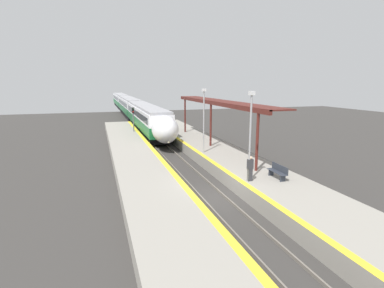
{
  "coord_description": "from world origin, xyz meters",
  "views": [
    {
      "loc": [
        -6.47,
        -16.33,
        6.96
      ],
      "look_at": [
        0.57,
        6.0,
        2.18
      ],
      "focal_mm": 28.0,
      "sensor_mm": 36.0,
      "label": 1
    }
  ],
  "objects": [
    {
      "name": "lamppost_mid",
      "position": [
        2.26,
        7.98,
        4.12
      ],
      "size": [
        0.36,
        0.2,
        5.55
      ],
      "color": "#9E9EA3",
      "rests_on": "platform_right"
    },
    {
      "name": "railway_signal",
      "position": [
        -2.25,
        21.63,
        2.45
      ],
      "size": [
        0.28,
        0.28,
        3.96
      ],
      "color": "#59595E",
      "rests_on": "ground_plane"
    },
    {
      "name": "platform_bench",
      "position": [
        4.33,
        -0.43,
        1.43
      ],
      "size": [
        0.44,
        1.77,
        0.89
      ],
      "color": "#2D333D",
      "rests_on": "platform_right"
    },
    {
      "name": "rail_left",
      "position": [
        -0.72,
        0.0,
        0.07
      ],
      "size": [
        0.08,
        90.0,
        0.15
      ],
      "primitive_type": "cube",
      "color": "slate",
      "rests_on": "ground_plane"
    },
    {
      "name": "station_canopy",
      "position": [
        4.44,
        10.42,
        5.06
      ],
      "size": [
        2.02,
        20.77,
        4.37
      ],
      "color": "#511E19",
      "rests_on": "platform_right"
    },
    {
      "name": "train",
      "position": [
        0.0,
        47.8,
        2.24
      ],
      "size": [
        2.82,
        72.79,
        3.91
      ],
      "color": "black",
      "rests_on": "ground_plane"
    },
    {
      "name": "platform_left",
      "position": [
        -3.57,
        0.0,
        0.48
      ],
      "size": [
        3.9,
        64.0,
        0.96
      ],
      "color": "gray",
      "rests_on": "ground_plane"
    },
    {
      "name": "lamppost_near",
      "position": [
        2.26,
        -0.36,
        4.12
      ],
      "size": [
        0.36,
        0.2,
        5.55
      ],
      "color": "#9E9EA3",
      "rests_on": "platform_right"
    },
    {
      "name": "person_waiting",
      "position": [
        2.35,
        -0.35,
        1.78
      ],
      "size": [
        0.36,
        0.22,
        1.6
      ],
      "color": "#333338",
      "rests_on": "platform_right"
    },
    {
      "name": "ground_plane",
      "position": [
        0.0,
        0.0,
        0.0
      ],
      "size": [
        120.0,
        120.0,
        0.0
      ],
      "primitive_type": "plane",
      "color": "#383533"
    },
    {
      "name": "platform_right",
      "position": [
        3.88,
        0.0,
        0.48
      ],
      "size": [
        4.53,
        64.0,
        0.96
      ],
      "color": "gray",
      "rests_on": "ground_plane"
    },
    {
      "name": "rail_right",
      "position": [
        0.72,
        0.0,
        0.07
      ],
      "size": [
        0.08,
        90.0,
        0.15
      ],
      "primitive_type": "cube",
      "color": "slate",
      "rests_on": "ground_plane"
    }
  ]
}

